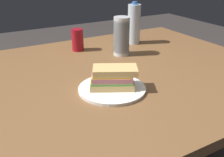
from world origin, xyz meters
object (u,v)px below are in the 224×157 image
at_px(sandwich, 113,78).
at_px(soda_can_red, 78,40).
at_px(paper_plate, 112,89).
at_px(water_bottle_tall, 134,24).
at_px(dining_table, 87,92).
at_px(plastic_cup_stack, 121,36).

distance_m(sandwich, soda_can_red, 0.53).
distance_m(paper_plate, water_bottle_tall, 0.66).
height_order(paper_plate, soda_can_red, soda_can_red).
xyz_separation_m(dining_table, paper_plate, (0.04, -0.16, 0.08)).
xyz_separation_m(sandwich, soda_can_red, (0.07, 0.53, 0.01)).
relative_size(water_bottle_tall, plastic_cup_stack, 1.23).
distance_m(sandwich, water_bottle_tall, 0.65).
height_order(sandwich, plastic_cup_stack, plastic_cup_stack).
height_order(soda_can_red, water_bottle_tall, water_bottle_tall).
relative_size(dining_table, plastic_cup_stack, 8.79).
xyz_separation_m(sandwich, plastic_cup_stack, (0.25, 0.35, 0.05)).
bearing_deg(dining_table, sandwich, -74.73).
height_order(sandwich, water_bottle_tall, water_bottle_tall).
bearing_deg(dining_table, plastic_cup_stack, 32.53).
relative_size(dining_table, paper_plate, 6.73).
distance_m(dining_table, sandwich, 0.21).
bearing_deg(dining_table, water_bottle_tall, 35.34).
bearing_deg(soda_can_red, plastic_cup_stack, -45.96).
bearing_deg(plastic_cup_stack, sandwich, -125.72).
height_order(dining_table, soda_can_red, soda_can_red).
relative_size(paper_plate, soda_can_red, 2.17).
bearing_deg(dining_table, soda_can_red, 72.50).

